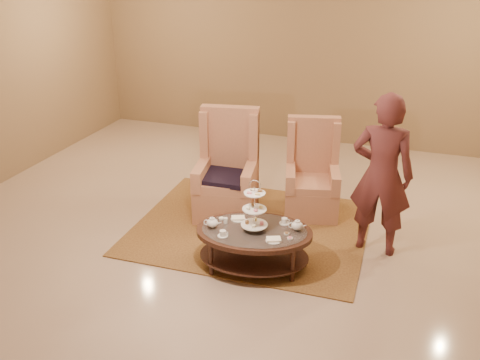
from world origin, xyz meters
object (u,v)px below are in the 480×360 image
at_px(tea_table, 254,237).
at_px(armchair_left, 228,180).
at_px(person, 382,175).
at_px(armchair_right, 311,182).

bearing_deg(tea_table, armchair_left, 111.70).
distance_m(armchair_left, person, 2.01).
height_order(armchair_left, person, person).
height_order(tea_table, armchair_left, armchair_left).
bearing_deg(armchair_right, armchair_left, -172.80).
distance_m(tea_table, armchair_right, 1.57).
bearing_deg(armchair_right, tea_table, -114.57).
bearing_deg(armchair_left, tea_table, -67.51).
relative_size(armchair_right, person, 0.67).
distance_m(armchair_left, armchair_right, 1.09).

